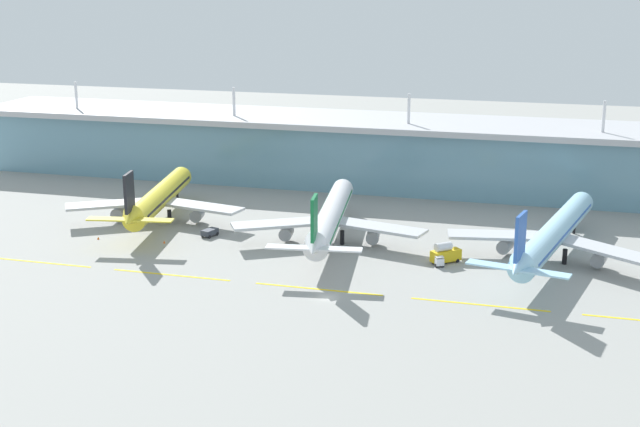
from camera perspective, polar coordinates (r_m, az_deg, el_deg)
The scene contains 14 objects.
ground_plane at distance 182.89m, azimuth 0.43°, elevation -5.47°, with size 600.00×600.00×0.00m, color gray.
terminal_building at distance 274.97m, azimuth 5.90°, elevation 3.89°, with size 288.00×34.00×30.02m.
airliner_near at distance 240.34m, azimuth -10.43°, elevation 1.00°, with size 48.04×58.86×18.90m.
airliner_middle at distance 217.73m, azimuth 0.66°, elevation -0.25°, with size 48.35×66.10×18.90m.
airliner_far at distance 211.14m, azimuth 14.91°, elevation -1.28°, with size 47.75×71.05×18.90m.
taxiway_stripe_west at distance 214.96m, azimuth -17.89°, elevation -3.01°, with size 28.00×0.70×0.04m, color yellow.
taxiway_stripe_mid_west at distance 198.83m, azimuth -9.62°, elevation -3.95°, with size 28.00×0.70×0.04m, color yellow.
taxiway_stripe_centre at distance 187.53m, azimuth -0.12°, elevation -4.93°, with size 28.00×0.70×0.04m, color yellow.
taxiway_stripe_mid_east at distance 181.98m, azimuth 10.31°, elevation -5.84°, with size 28.00×0.70×0.04m, color yellow.
pushback_tug at distance 225.79m, azimuth -7.16°, elevation -1.21°, with size 3.62×4.92×1.85m.
baggage_cart at distance 203.69m, azimuth 7.68°, elevation -3.03°, with size 3.20×4.02×2.48m.
fuel_truck at distance 205.56m, azimuth 8.12°, elevation -2.58°, with size 7.09×6.75×4.95m.
safety_cone_left_wingtip at distance 221.99m, azimuth -10.07°, elevation -1.82°, with size 0.56×0.56×0.70m, color orange.
safety_cone_nose_front at distance 228.67m, azimuth -14.19°, elevation -1.55°, with size 0.56×0.56×0.70m, color orange.
Camera 1 is at (44.18, -165.09, 65.15)m, focal length 49.35 mm.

